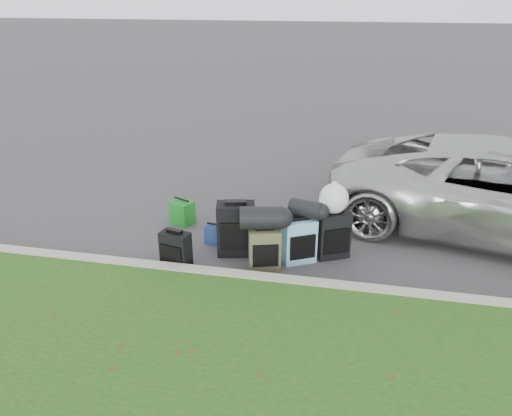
% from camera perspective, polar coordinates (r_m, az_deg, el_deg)
% --- Properties ---
extents(ground, '(120.00, 120.00, 0.00)m').
position_cam_1_polar(ground, '(7.39, 0.45, -4.58)').
color(ground, '#383535').
rests_on(ground, ground).
extents(curb, '(120.00, 0.18, 0.15)m').
position_cam_1_polar(curb, '(6.50, -1.28, -8.08)').
color(curb, '#9E937F').
rests_on(curb, ground).
extents(suv, '(5.59, 3.51, 1.44)m').
position_cam_1_polar(suv, '(8.43, 26.81, 1.78)').
color(suv, '#B7B7B2').
rests_on(suv, ground).
extents(suitcase_small_black, '(0.44, 0.31, 0.50)m').
position_cam_1_polar(suitcase_small_black, '(6.91, -9.16, -4.69)').
color(suitcase_small_black, black).
rests_on(suitcase_small_black, ground).
extents(suitcase_large_black_left, '(0.59, 0.43, 0.77)m').
position_cam_1_polar(suitcase_large_black_left, '(7.09, -2.31, -2.40)').
color(suitcase_large_black_left, black).
rests_on(suitcase_large_black_left, ground).
extents(suitcase_olive, '(0.48, 0.37, 0.58)m').
position_cam_1_polar(suitcase_olive, '(6.76, 0.98, -4.67)').
color(suitcase_olive, '#3E3E27').
rests_on(suitcase_olive, ground).
extents(suitcase_teal, '(0.52, 0.44, 0.63)m').
position_cam_1_polar(suitcase_teal, '(6.93, 4.93, -3.73)').
color(suitcase_teal, '#568EA4').
rests_on(suitcase_teal, ground).
extents(suitcase_large_black_right, '(0.52, 0.44, 0.68)m').
position_cam_1_polar(suitcase_large_black_right, '(7.11, 8.76, -3.02)').
color(suitcase_large_black_right, black).
rests_on(suitcase_large_black_right, ground).
extents(tote_green, '(0.42, 0.39, 0.38)m').
position_cam_1_polar(tote_green, '(8.16, -8.40, -0.51)').
color(tote_green, '#1A7620').
rests_on(tote_green, ground).
extents(tote_navy, '(0.28, 0.24, 0.27)m').
position_cam_1_polar(tote_navy, '(7.50, -4.76, -3.04)').
color(tote_navy, navy).
rests_on(tote_navy, ground).
extents(duffel_left, '(0.62, 0.43, 0.31)m').
position_cam_1_polar(duffel_left, '(6.59, 0.60, -1.14)').
color(duffel_left, black).
rests_on(duffel_left, suitcase_olive).
extents(duffel_right, '(0.49, 0.35, 0.25)m').
position_cam_1_polar(duffel_right, '(6.83, 5.72, -0.11)').
color(duffel_right, black).
rests_on(duffel_right, suitcase_teal).
extents(trash_bag, '(0.41, 0.41, 0.41)m').
position_cam_1_polar(trash_bag, '(6.90, 8.89, 1.08)').
color(trash_bag, silver).
rests_on(trash_bag, suitcase_large_black_right).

